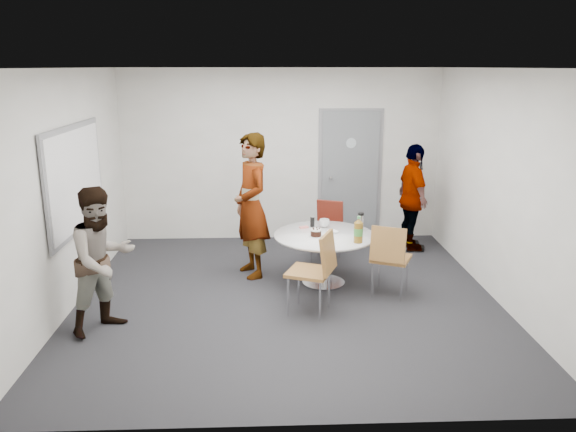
{
  "coord_description": "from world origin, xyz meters",
  "views": [
    {
      "loc": [
        -0.25,
        -6.31,
        2.72
      ],
      "look_at": [
        0.02,
        0.25,
        0.96
      ],
      "focal_mm": 35.0,
      "sensor_mm": 36.0,
      "label": 1
    }
  ],
  "objects_px": {
    "chair_near_left": "(318,265)",
    "person_left": "(102,260)",
    "table": "(327,241)",
    "person_main": "(251,206)",
    "door": "(350,175)",
    "whiteboard": "(76,179)",
    "person_right": "(413,198)",
    "chair_near_right": "(390,254)",
    "chair_far": "(328,224)"
  },
  "relations": [
    {
      "from": "whiteboard",
      "to": "table",
      "type": "distance_m",
      "value": 3.11
    },
    {
      "from": "table",
      "to": "person_right",
      "type": "height_order",
      "value": "person_right"
    },
    {
      "from": "person_right",
      "to": "person_main",
      "type": "bearing_deg",
      "value": 105.76
    },
    {
      "from": "table",
      "to": "person_left",
      "type": "xyz_separation_m",
      "value": [
        -2.47,
        -1.19,
        0.2
      ]
    },
    {
      "from": "door",
      "to": "person_left",
      "type": "relative_size",
      "value": 1.37
    },
    {
      "from": "person_left",
      "to": "table",
      "type": "bearing_deg",
      "value": -22.82
    },
    {
      "from": "chair_far",
      "to": "person_left",
      "type": "relative_size",
      "value": 0.55
    },
    {
      "from": "person_left",
      "to": "person_right",
      "type": "height_order",
      "value": "person_right"
    },
    {
      "from": "door",
      "to": "whiteboard",
      "type": "height_order",
      "value": "door"
    },
    {
      "from": "whiteboard",
      "to": "table",
      "type": "height_order",
      "value": "whiteboard"
    },
    {
      "from": "chair_near_right",
      "to": "person_right",
      "type": "bearing_deg",
      "value": 93.04
    },
    {
      "from": "door",
      "to": "person_main",
      "type": "height_order",
      "value": "door"
    },
    {
      "from": "chair_near_right",
      "to": "chair_far",
      "type": "xyz_separation_m",
      "value": [
        -0.58,
        1.44,
        -0.04
      ]
    },
    {
      "from": "person_main",
      "to": "person_right",
      "type": "relative_size",
      "value": 1.17
    },
    {
      "from": "chair_near_right",
      "to": "person_main",
      "type": "xyz_separation_m",
      "value": [
        -1.66,
        0.83,
        0.4
      ]
    },
    {
      "from": "chair_near_right",
      "to": "person_left",
      "type": "xyz_separation_m",
      "value": [
        -3.17,
        -0.73,
        0.22
      ]
    },
    {
      "from": "table",
      "to": "chair_near_right",
      "type": "height_order",
      "value": "table"
    },
    {
      "from": "whiteboard",
      "to": "person_left",
      "type": "xyz_separation_m",
      "value": [
        0.51,
        -0.95,
        -0.67
      ]
    },
    {
      "from": "table",
      "to": "person_right",
      "type": "bearing_deg",
      "value": 42.99
    },
    {
      "from": "whiteboard",
      "to": "person_left",
      "type": "relative_size",
      "value": 1.22
    },
    {
      "from": "whiteboard",
      "to": "chair_near_left",
      "type": "height_order",
      "value": "whiteboard"
    },
    {
      "from": "chair_near_left",
      "to": "person_left",
      "type": "bearing_deg",
      "value": 119.34
    },
    {
      "from": "chair_near_left",
      "to": "person_left",
      "type": "distance_m",
      "value": 2.29
    },
    {
      "from": "chair_near_left",
      "to": "chair_far",
      "type": "bearing_deg",
      "value": 12.32
    },
    {
      "from": "door",
      "to": "person_main",
      "type": "xyz_separation_m",
      "value": [
        -1.54,
        -1.67,
        -0.07
      ]
    },
    {
      "from": "person_right",
      "to": "door",
      "type": "bearing_deg",
      "value": 44.25
    },
    {
      "from": "chair_near_left",
      "to": "chair_near_right",
      "type": "bearing_deg",
      "value": -41.83
    },
    {
      "from": "person_right",
      "to": "table",
      "type": "bearing_deg",
      "value": 126.81
    },
    {
      "from": "whiteboard",
      "to": "chair_far",
      "type": "bearing_deg",
      "value": 21.54
    },
    {
      "from": "chair_near_left",
      "to": "door",
      "type": "bearing_deg",
      "value": 7.15
    },
    {
      "from": "person_left",
      "to": "person_main",
      "type": "bearing_deg",
      "value": -2.55
    },
    {
      "from": "whiteboard",
      "to": "chair_far",
      "type": "relative_size",
      "value": 2.24
    },
    {
      "from": "table",
      "to": "chair_near_left",
      "type": "relative_size",
      "value": 1.33
    },
    {
      "from": "person_left",
      "to": "person_right",
      "type": "xyz_separation_m",
      "value": [
        3.9,
        2.53,
        0.03
      ]
    },
    {
      "from": "chair_near_right",
      "to": "person_main",
      "type": "distance_m",
      "value": 1.9
    },
    {
      "from": "person_main",
      "to": "chair_far",
      "type": "bearing_deg",
      "value": 97.17
    },
    {
      "from": "table",
      "to": "chair_near_left",
      "type": "xyz_separation_m",
      "value": [
        -0.2,
        -0.9,
        0.01
      ]
    },
    {
      "from": "door",
      "to": "chair_far",
      "type": "bearing_deg",
      "value": -113.5
    },
    {
      "from": "door",
      "to": "whiteboard",
      "type": "xyz_separation_m",
      "value": [
        -3.56,
        -2.28,
        0.42
      ]
    },
    {
      "from": "table",
      "to": "person_main",
      "type": "height_order",
      "value": "person_main"
    },
    {
      "from": "whiteboard",
      "to": "person_right",
      "type": "bearing_deg",
      "value": 19.7
    },
    {
      "from": "chair_far",
      "to": "person_left",
      "type": "bearing_deg",
      "value": 62.08
    },
    {
      "from": "table",
      "to": "person_main",
      "type": "relative_size",
      "value": 0.67
    },
    {
      "from": "door",
      "to": "person_left",
      "type": "xyz_separation_m",
      "value": [
        -3.05,
        -3.23,
        -0.25
      ]
    },
    {
      "from": "person_main",
      "to": "person_left",
      "type": "height_order",
      "value": "person_main"
    },
    {
      "from": "person_main",
      "to": "chair_near_left",
      "type": "bearing_deg",
      "value": 8.53
    },
    {
      "from": "whiteboard",
      "to": "chair_near_left",
      "type": "relative_size",
      "value": 1.99
    },
    {
      "from": "person_main",
      "to": "person_right",
      "type": "bearing_deg",
      "value": 89.76
    },
    {
      "from": "table",
      "to": "person_right",
      "type": "relative_size",
      "value": 0.79
    },
    {
      "from": "door",
      "to": "chair_near_left",
      "type": "height_order",
      "value": "door"
    }
  ]
}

